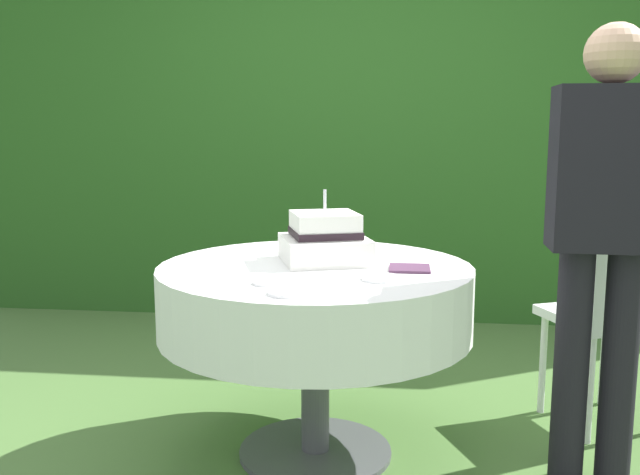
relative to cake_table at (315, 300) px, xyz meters
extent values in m
plane|color=#476B33|center=(0.00, 0.00, -0.62)|extent=(20.00, 20.00, 0.00)
cube|color=#28561E|center=(0.00, 2.15, 0.61)|extent=(5.18, 0.45, 2.45)
cylinder|color=#4C4C51|center=(0.00, 0.00, -0.61)|extent=(0.59, 0.59, 0.02)
cylinder|color=#4C4C51|center=(0.00, 0.00, -0.26)|extent=(0.11, 0.11, 0.72)
cylinder|color=brown|center=(0.00, 0.00, 0.12)|extent=(1.15, 1.15, 0.03)
cylinder|color=white|center=(0.00, 0.00, 0.01)|extent=(1.18, 1.18, 0.26)
cube|color=white|center=(0.03, 0.08, 0.18)|extent=(0.40, 0.40, 0.10)
cube|color=white|center=(0.03, 0.08, 0.28)|extent=(0.30, 0.30, 0.10)
cube|color=black|center=(0.03, 0.08, 0.25)|extent=(0.31, 0.31, 0.03)
sphere|color=#C6599E|center=(0.10, 0.23, 0.25)|extent=(0.08, 0.08, 0.08)
cylinder|color=silver|center=(0.03, 0.08, 0.37)|extent=(0.01, 0.01, 0.09)
cylinder|color=white|center=(0.25, -0.22, 0.14)|extent=(0.14, 0.14, 0.01)
cylinder|color=white|center=(-0.03, -0.46, 0.14)|extent=(0.13, 0.13, 0.01)
cylinder|color=white|center=(-0.11, -0.32, 0.14)|extent=(0.10, 0.10, 0.01)
cylinder|color=white|center=(0.02, 0.42, 0.14)|extent=(0.15, 0.15, 0.01)
cube|color=#4C2D47|center=(0.35, -0.04, 0.14)|extent=(0.15, 0.15, 0.01)
cylinder|color=white|center=(1.25, 0.64, -0.39)|extent=(0.03, 0.03, 0.45)
cylinder|color=white|center=(0.95, 0.51, -0.39)|extent=(0.03, 0.03, 0.45)
cylinder|color=white|center=(1.08, 0.22, -0.39)|extent=(0.03, 0.03, 0.45)
cube|color=white|center=(1.16, 0.43, -0.15)|extent=(0.53, 0.53, 0.04)
cube|color=white|center=(1.23, 0.26, 0.07)|extent=(0.38, 0.19, 0.40)
cylinder|color=black|center=(1.08, -0.11, -0.19)|extent=(0.12, 0.12, 0.85)
cylinder|color=black|center=(0.92, -0.10, -0.19)|extent=(0.12, 0.12, 0.85)
cube|color=black|center=(1.00, -0.10, 0.51)|extent=(0.37, 0.21, 0.55)
sphere|color=tan|center=(1.00, -0.10, 0.88)|extent=(0.20, 0.20, 0.20)
camera|label=1|loc=(0.32, -2.53, 0.65)|focal=38.98mm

